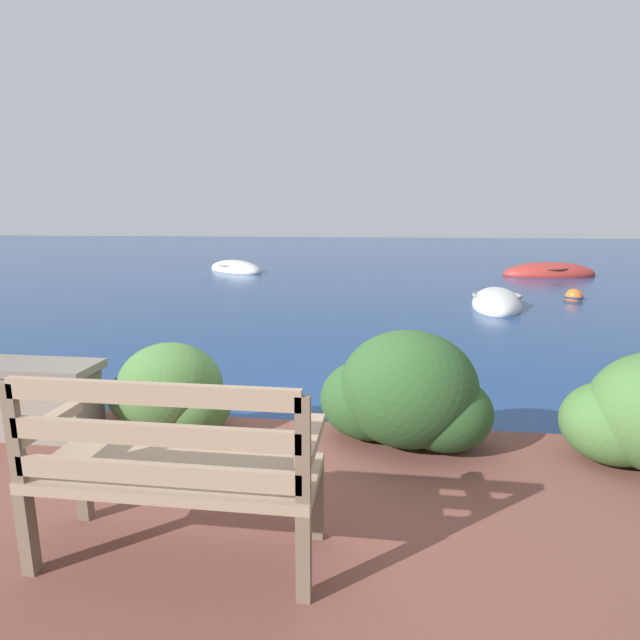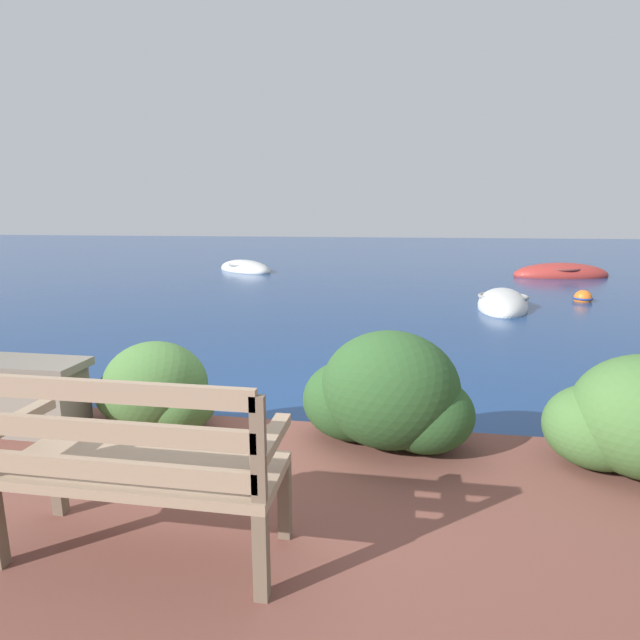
% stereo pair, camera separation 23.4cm
% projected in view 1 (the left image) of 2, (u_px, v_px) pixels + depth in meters
% --- Properties ---
extents(ground_plane, '(80.00, 80.00, 0.00)m').
position_uv_depth(ground_plane, '(287.00, 446.00, 3.98)').
color(ground_plane, navy).
extents(park_bench, '(1.31, 0.48, 0.93)m').
position_uv_depth(park_bench, '(172.00, 466.00, 2.23)').
color(park_bench, brown).
rests_on(park_bench, patio_terrace).
extents(hedge_clump_left, '(0.97, 0.70, 0.66)m').
position_uv_depth(hedge_clump_left, '(169.00, 392.00, 3.72)').
color(hedge_clump_left, '#426B33').
rests_on(hedge_clump_left, patio_terrace).
extents(hedge_clump_centre, '(1.20, 0.86, 0.81)m').
position_uv_depth(hedge_clump_centre, '(405.00, 395.00, 3.47)').
color(hedge_clump_centre, '#284C23').
rests_on(hedge_clump_centre, patio_terrace).
extents(rowboat_nearest, '(1.31, 2.48, 0.63)m').
position_uv_depth(rowboat_nearest, '(496.00, 304.00, 10.09)').
color(rowboat_nearest, silver).
rests_on(rowboat_nearest, ground_plane).
extents(rowboat_mid, '(2.94, 1.54, 0.74)m').
position_uv_depth(rowboat_mid, '(549.00, 274.00, 15.22)').
color(rowboat_mid, '#9E2D28').
rests_on(rowboat_mid, ground_plane).
extents(rowboat_far, '(2.64, 2.49, 0.63)m').
position_uv_depth(rowboat_far, '(236.00, 269.00, 16.57)').
color(rowboat_far, silver).
rests_on(rowboat_far, ground_plane).
extents(mooring_buoy, '(0.40, 0.40, 0.37)m').
position_uv_depth(mooring_buoy, '(574.00, 297.00, 10.86)').
color(mooring_buoy, orange).
rests_on(mooring_buoy, ground_plane).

